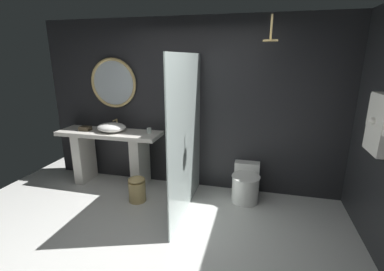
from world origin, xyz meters
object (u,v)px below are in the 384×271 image
(tissue_box, at_px, (85,129))
(rain_shower_head, at_px, (271,38))
(waste_bin, at_px, (137,189))
(round_wall_mirror, at_px, (113,83))
(toilet, at_px, (246,184))
(hanging_bathrobe, at_px, (381,122))
(tumbler_cup, at_px, (149,131))
(vessel_sink, at_px, (112,127))

(tissue_box, distance_m, rain_shower_head, 3.08)
(waste_bin, bearing_deg, round_wall_mirror, 133.16)
(rain_shower_head, distance_m, waste_bin, 2.69)
(tissue_box, distance_m, waste_bin, 1.35)
(toilet, distance_m, waste_bin, 1.59)
(hanging_bathrobe, xyz_separation_m, waste_bin, (-2.81, 0.33, -1.24))
(tissue_box, xyz_separation_m, round_wall_mirror, (0.40, 0.28, 0.70))
(round_wall_mirror, height_order, hanging_bathrobe, round_wall_mirror)
(hanging_bathrobe, height_order, waste_bin, hanging_bathrobe)
(tumbler_cup, bearing_deg, rain_shower_head, -10.83)
(vessel_sink, relative_size, waste_bin, 1.24)
(hanging_bathrobe, bearing_deg, round_wall_mirror, 163.42)
(round_wall_mirror, bearing_deg, tissue_box, -144.97)
(vessel_sink, xyz_separation_m, round_wall_mirror, (-0.05, 0.24, 0.67))
(vessel_sink, xyz_separation_m, toilet, (2.12, -0.01, -0.72))
(vessel_sink, distance_m, round_wall_mirror, 0.71)
(toilet, bearing_deg, hanging_bathrobe, -31.28)
(round_wall_mirror, height_order, waste_bin, round_wall_mirror)
(tumbler_cup, xyz_separation_m, waste_bin, (-0.00, -0.52, -0.74))
(vessel_sink, relative_size, tissue_box, 2.72)
(toilet, bearing_deg, tumbler_cup, 177.23)
(tissue_box, distance_m, hanging_bathrobe, 3.96)
(vessel_sink, distance_m, tumbler_cup, 0.61)
(round_wall_mirror, relative_size, waste_bin, 2.12)
(round_wall_mirror, bearing_deg, waste_bin, -46.84)
(tissue_box, relative_size, waste_bin, 0.46)
(tumbler_cup, distance_m, waste_bin, 0.91)
(rain_shower_head, bearing_deg, tissue_box, 175.41)
(round_wall_mirror, xyz_separation_m, waste_bin, (0.65, -0.70, -1.44))
(waste_bin, bearing_deg, hanging_bathrobe, -6.80)
(round_wall_mirror, distance_m, hanging_bathrobe, 3.61)
(round_wall_mirror, bearing_deg, toilet, -6.57)
(rain_shower_head, xyz_separation_m, hanging_bathrobe, (1.09, -0.53, -0.82))
(tissue_box, bearing_deg, vessel_sink, 5.07)
(vessel_sink, bearing_deg, tumbler_cup, 6.11)
(tissue_box, xyz_separation_m, rain_shower_head, (2.77, -0.22, 1.32))
(tumbler_cup, relative_size, toilet, 0.14)
(waste_bin, bearing_deg, rain_shower_head, 6.34)
(round_wall_mirror, distance_m, toilet, 2.59)
(round_wall_mirror, bearing_deg, rain_shower_head, -12.02)
(tissue_box, height_order, round_wall_mirror, round_wall_mirror)
(tissue_box, xyz_separation_m, hanging_bathrobe, (3.86, -0.75, 0.50))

